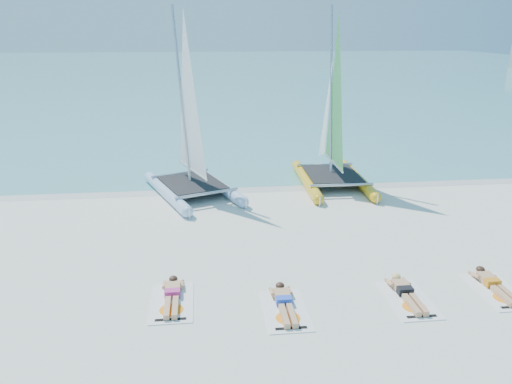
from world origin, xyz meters
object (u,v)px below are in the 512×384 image
Objects in this scene: towel_d at (497,291)px; sunbather_d at (493,283)px; towel_b at (285,310)px; sunbather_b at (284,302)px; catamaran_blue at (190,139)px; towel_c at (408,300)px; towel_a at (172,302)px; sunbather_a at (172,294)px; catamaran_yellow at (331,127)px; sunbather_c at (406,292)px.

sunbather_d is (0.00, 0.19, 0.11)m from towel_d.
sunbather_b is (0.00, 0.19, 0.11)m from towel_b.
catamaran_blue reaches higher than towel_c.
catamaran_blue reaches higher than sunbather_b.
towel_b is (2.62, -0.64, 0.00)m from towel_a.
sunbather_d reaches higher than towel_b.
catamaran_blue reaches higher than sunbather_a.
sunbather_b is at bearing -108.94° from catamaran_yellow.
catamaran_blue is at bearing 87.37° from towel_a.
catamaran_yellow is 10.06m from towel_d.
catamaran_blue is at bearing 104.11° from towel_b.
towel_d is (7.60, -8.64, -2.16)m from catamaran_blue.
sunbather_c is at bearing -176.47° from sunbather_d.
sunbather_a is 2.75m from towel_b.
towel_d is (5.36, 0.08, -0.11)m from sunbather_b.
sunbather_c and sunbather_d have the same top height.
sunbather_c reaches higher than towel_d.
catamaran_yellow is 3.97× the size of towel_c.
towel_c is 1.07× the size of sunbather_c.
catamaran_yellow reaches higher than sunbather_b.
towel_a is at bearing 178.77° from sunbather_d.
sunbather_c is 0.93× the size of towel_d.
sunbather_a is at bearing 166.34° from sunbather_b.
towel_c is at bearing -171.83° from sunbather_d.
towel_b is at bearing -17.55° from sunbather_a.
sunbather_c reaches higher than towel_c.
sunbather_c is (3.02, 0.32, 0.11)m from towel_b.
sunbather_d is (2.34, 0.14, 0.00)m from sunbather_c.
towel_a is (-0.38, -8.27, -2.16)m from catamaran_blue.
towel_d is 1.07× the size of sunbather_d.
towel_c is (5.26, -8.78, -2.16)m from catamaran_blue.
catamaran_yellow reaches higher than towel_c.
towel_b is (2.62, -0.83, -0.11)m from sunbather_a.
sunbather_c is at bearing 90.00° from towel_c.
catamaran_yellow reaches higher than towel_d.
sunbather_b is 3.02m from towel_c.
catamaran_blue is 3.93× the size of towel_d.
towel_b is 1.07× the size of sunbather_c.
sunbather_b and sunbather_c have the same top height.
catamaran_yellow is at bearing 69.92° from sunbather_b.
sunbather_d is at bearing 4.97° from towel_b.
sunbather_a and sunbather_b have the same top height.
catamaran_yellow is 3.97× the size of towel_b.
sunbather_c reaches higher than towel_b.
towel_d is (2.34, 0.14, 0.00)m from towel_c.
sunbather_a and sunbather_c have the same top height.
sunbather_c is at bearing 178.84° from towel_d.
sunbather_b reaches higher than towel_d.
towel_b is at bearing -96.65° from catamaran_blue.
sunbather_d is (7.98, -0.36, 0.00)m from sunbather_a.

